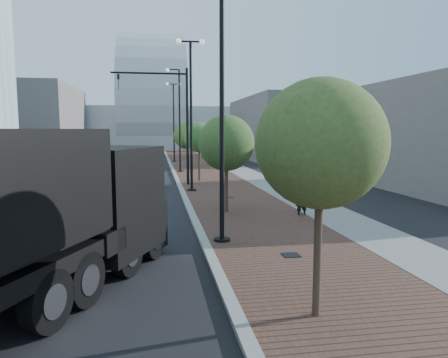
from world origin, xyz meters
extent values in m
cube|color=#4C2D23|center=(3.50, 40.00, 0.06)|extent=(7.00, 140.00, 0.12)
cube|color=slate|center=(6.20, 40.00, 0.07)|extent=(2.40, 140.00, 0.13)
cube|color=gray|center=(0.00, 40.00, 0.07)|extent=(0.30, 140.00, 0.14)
cube|color=slate|center=(-13.00, 40.00, 0.06)|extent=(4.00, 140.00, 0.12)
cube|color=black|center=(-3.23, 8.34, 1.93)|extent=(3.80, 3.85, 2.95)
cube|color=black|center=(-2.61, 9.70, 0.96)|extent=(2.72, 1.63, 1.47)
cube|color=black|center=(-3.84, 6.97, 1.19)|extent=(2.96, 1.99, 0.57)
cube|color=black|center=(-4.24, 6.09, 2.78)|extent=(2.64, 1.29, 2.27)
cylinder|color=black|center=(-4.56, 8.28, 0.62)|extent=(0.82, 1.28, 1.25)
cylinder|color=silver|center=(-4.56, 8.28, 0.62)|extent=(0.63, 0.78, 0.68)
cylinder|color=black|center=(-2.39, 7.30, 0.62)|extent=(0.82, 1.28, 1.25)
cylinder|color=silver|center=(-2.39, 7.30, 0.62)|extent=(0.63, 0.78, 0.68)
cylinder|color=black|center=(-3.90, 9.74, 0.62)|extent=(0.82, 1.28, 1.25)
cylinder|color=silver|center=(-3.90, 9.74, 0.62)|extent=(0.63, 0.78, 0.68)
cylinder|color=black|center=(-1.73, 8.76, 0.62)|extent=(0.82, 1.28, 1.25)
cylinder|color=silver|center=(-1.73, 8.76, 0.62)|extent=(0.63, 0.78, 0.68)
cylinder|color=black|center=(-3.70, 4.38, 0.62)|extent=(0.82, 1.28, 1.25)
cylinder|color=silver|center=(-3.70, 4.38, 0.62)|extent=(0.63, 0.78, 0.68)
cylinder|color=black|center=(-3.21, 5.48, 0.62)|extent=(0.82, 1.28, 1.25)
cylinder|color=silver|center=(-3.21, 5.48, 0.62)|extent=(0.63, 0.78, 0.68)
imported|color=white|center=(-4.41, 25.39, 0.84)|extent=(3.74, 5.39, 1.68)
imported|color=black|center=(-5.05, 33.22, 0.71)|extent=(4.29, 5.62, 1.42)
imported|color=black|center=(-3.93, 37.49, 0.66)|extent=(2.67, 4.84, 1.33)
imported|color=black|center=(4.76, 13.72, 0.90)|extent=(0.76, 0.62, 1.79)
cylinder|color=black|center=(0.60, 10.00, 0.10)|extent=(0.56, 0.56, 0.20)
cylinder|color=black|center=(0.60, 10.00, 4.62)|extent=(0.16, 0.16, 9.00)
cylinder|color=black|center=(0.60, 22.00, 0.10)|extent=(0.56, 0.56, 0.20)
cylinder|color=black|center=(0.60, 22.00, 4.62)|extent=(0.16, 0.16, 9.00)
cylinder|color=black|center=(0.60, 22.00, 9.12)|extent=(1.40, 0.10, 0.10)
sphere|color=silver|center=(-0.10, 22.00, 9.12)|extent=(0.32, 0.32, 0.32)
sphere|color=silver|center=(1.30, 22.00, 9.12)|extent=(0.32, 0.32, 0.32)
cylinder|color=black|center=(0.60, 34.00, 0.10)|extent=(0.56, 0.56, 0.20)
cylinder|color=black|center=(0.60, 34.00, 4.62)|extent=(0.16, 0.16, 9.00)
cylinder|color=black|center=(0.10, 34.00, 9.12)|extent=(1.00, 0.10, 0.10)
sphere|color=silver|center=(-0.40, 34.00, 9.05)|extent=(0.32, 0.32, 0.32)
cylinder|color=black|center=(0.60, 46.00, 0.10)|extent=(0.56, 0.56, 0.20)
cylinder|color=black|center=(0.60, 46.00, 4.62)|extent=(0.16, 0.16, 9.00)
cylinder|color=black|center=(0.60, 46.00, 9.12)|extent=(1.40, 0.10, 0.10)
sphere|color=silver|center=(-0.10, 46.00, 9.12)|extent=(0.32, 0.32, 0.32)
sphere|color=silver|center=(1.30, 46.00, 9.12)|extent=(0.32, 0.32, 0.32)
cylinder|color=black|center=(0.60, 25.00, 4.00)|extent=(0.18, 0.18, 8.00)
cylinder|color=black|center=(-1.90, 25.00, 7.60)|extent=(5.00, 0.12, 0.12)
imported|color=black|center=(-3.90, 25.00, 7.00)|extent=(0.16, 0.20, 1.00)
cylinder|color=#382619|center=(1.60, 4.00, 1.69)|extent=(0.16, 0.16, 3.38)
sphere|color=#394E1A|center=(1.60, 4.00, 3.62)|extent=(2.57, 2.57, 2.57)
sphere|color=#394E1A|center=(2.00, 4.30, 3.38)|extent=(1.80, 1.80, 1.80)
sphere|color=#394E1A|center=(1.30, 3.70, 3.96)|extent=(1.54, 1.54, 1.54)
cylinder|color=#382619|center=(1.60, 15.00, 1.53)|extent=(0.16, 0.16, 3.07)
sphere|color=#2F4C1A|center=(1.60, 15.00, 3.29)|extent=(2.55, 2.55, 2.55)
sphere|color=#2F4C1A|center=(2.00, 15.30, 3.07)|extent=(1.79, 1.79, 1.79)
sphere|color=#2F4C1A|center=(1.30, 14.70, 3.59)|extent=(1.53, 1.53, 1.53)
cylinder|color=#382619|center=(1.60, 27.00, 1.55)|extent=(0.16, 0.16, 3.09)
sphere|color=#2E6021|center=(1.60, 27.00, 3.32)|extent=(2.23, 2.23, 2.23)
sphere|color=#2E6021|center=(2.00, 27.30, 3.09)|extent=(1.56, 1.56, 1.56)
sphere|color=#2E6021|center=(1.30, 26.70, 3.62)|extent=(1.34, 1.34, 1.34)
cylinder|color=#382619|center=(1.60, 39.00, 1.52)|extent=(0.16, 0.16, 3.05)
sphere|color=#35581E|center=(1.60, 39.00, 3.27)|extent=(2.71, 2.71, 2.71)
sphere|color=#35581E|center=(2.00, 39.30, 3.05)|extent=(1.90, 1.90, 1.90)
sphere|color=#35581E|center=(1.30, 38.70, 3.57)|extent=(1.63, 1.63, 1.63)
cube|color=#9EA5A8|center=(-2.00, 85.00, 4.00)|extent=(50.00, 28.00, 8.00)
cube|color=slate|center=(-20.00, 60.00, 5.00)|extent=(14.00, 20.00, 10.00)
cube|color=#605956|center=(16.00, 50.00, 4.00)|extent=(12.00, 22.00, 8.00)
cube|color=black|center=(2.40, 8.00, 0.13)|extent=(0.50, 0.50, 0.02)
cube|color=black|center=(2.40, 19.00, 0.13)|extent=(0.50, 0.50, 0.02)
camera|label=1|loc=(-1.59, -3.78, 3.90)|focal=33.56mm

